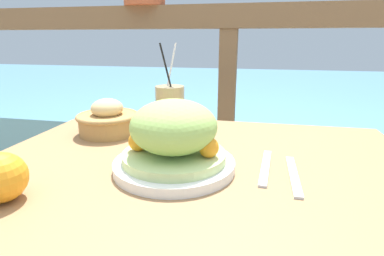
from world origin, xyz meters
name	(u,v)px	position (x,y,z in m)	size (l,w,h in m)	color
patio_table	(197,208)	(0.00, 0.00, 0.59)	(0.95, 0.71, 0.71)	#997047
railing_fence	(228,75)	(0.00, 0.67, 0.82)	(2.80, 0.08, 1.09)	brown
sea_backdrop	(244,101)	(0.00, 3.17, 0.21)	(12.00, 4.00, 0.42)	#568EA8
salad_plate	(174,140)	(-0.04, -0.04, 0.77)	(0.25, 0.25, 0.15)	white
drink_glass	(170,109)	(-0.12, 0.21, 0.77)	(0.08, 0.08, 0.25)	tan
bread_basket	(108,120)	(-0.28, 0.15, 0.75)	(0.17, 0.17, 0.10)	#AD7F47
fork	(265,168)	(0.14, 0.00, 0.71)	(0.03, 0.18, 0.00)	silver
knife	(294,175)	(0.20, -0.03, 0.71)	(0.02, 0.18, 0.00)	silver
orange_near_basket	(1,177)	(-0.29, -0.22, 0.75)	(0.08, 0.08, 0.08)	orange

